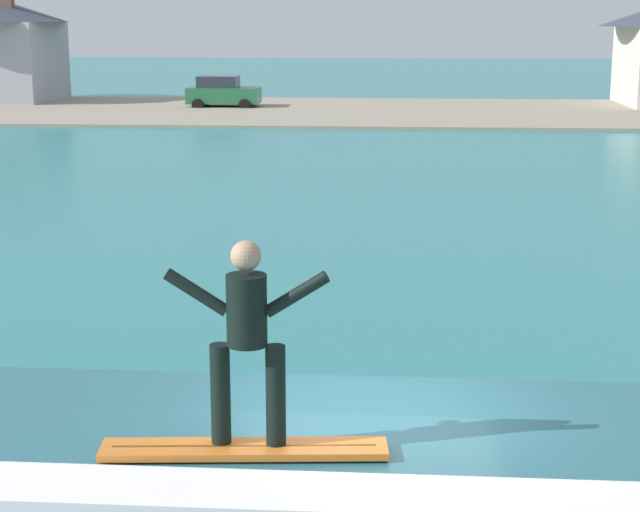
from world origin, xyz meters
name	(u,v)px	position (x,y,z in m)	size (l,w,h in m)	color
surfboard	(244,449)	(-0.94, -1.43, 1.68)	(2.31, 0.57, 0.06)	orange
surfer	(247,332)	(-0.91, -1.37, 2.64)	(1.30, 0.32, 1.66)	black
shoreline_bank	(395,112)	(0.00, 48.44, 0.07)	(120.00, 17.76, 0.14)	gray
car_near_shore	(222,92)	(-9.81, 50.41, 0.95)	(4.08, 2.30, 1.86)	#23663D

